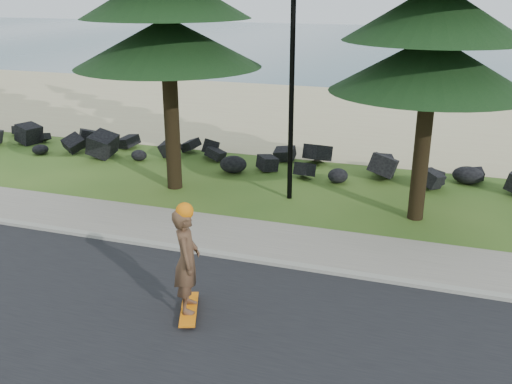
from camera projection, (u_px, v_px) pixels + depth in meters
ground at (253, 243)px, 13.39m from camera, size 160.00×160.00×0.00m
road at (166, 353)px, 9.38m from camera, size 160.00×7.00×0.02m
kerb at (240, 258)px, 12.57m from camera, size 160.00×0.20×0.10m
sidewalk at (256, 238)px, 13.56m from camera, size 160.00×2.00×0.08m
beach_sand at (354, 116)px, 26.32m from camera, size 160.00×15.00×0.01m
ocean at (411, 44)px, 58.86m from camera, size 160.00×58.00×0.01m
seawall_boulders at (309, 173)px, 18.39m from camera, size 60.00×2.40×1.10m
lamp_post at (292, 50)px, 14.83m from camera, size 0.25×0.14×8.14m
skateboarder at (187, 261)px, 10.13m from camera, size 0.69×1.20×2.18m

